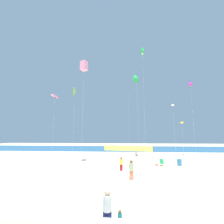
{
  "coord_description": "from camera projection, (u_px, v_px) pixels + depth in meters",
  "views": [
    {
      "loc": [
        0.18,
        -16.69,
        4.07
      ],
      "look_at": [
        -1.58,
        6.79,
        7.7
      ],
      "focal_mm": 24.15,
      "sensor_mm": 36.0,
      "label": 1
    }
  ],
  "objects": [
    {
      "name": "trash_barrel",
      "position": [
        179.0,
        162.0,
        20.32
      ],
      "size": [
        0.57,
        0.57,
        0.86
      ],
      "primitive_type": "cylinder",
      "color": "teal",
      "rests_on": "ground"
    },
    {
      "name": "beachgoer_mustard_shirt",
      "position": [
        121.0,
        163.0,
        17.54
      ],
      "size": [
        0.35,
        0.35,
        1.52
      ],
      "rotation": [
        0.0,
        0.0,
        3.22
      ],
      "color": "maroon",
      "rests_on": "ground"
    },
    {
      "name": "beach_handbag",
      "position": [
        157.0,
        165.0,
        20.01
      ],
      "size": [
        0.36,
        0.18,
        0.29
      ],
      "primitive_type": "cube",
      "color": "#EA7260",
      "rests_on": "ground"
    },
    {
      "name": "beachgoer_sage_shirt",
      "position": [
        131.0,
        169.0,
        13.98
      ],
      "size": [
        0.4,
        0.4,
        1.77
      ],
      "rotation": [
        0.0,
        0.0,
        3.87
      ],
      "color": "#EA7260",
      "rests_on": "ground"
    },
    {
      "name": "ground_plane",
      "position": [
        122.0,
        174.0,
        15.84
      ],
      "size": [
        120.0,
        120.0,
        0.0
      ],
      "primitive_type": "plane",
      "color": "beige"
    },
    {
      "name": "kite_violet_diamond",
      "position": [
        128.0,
        97.0,
        36.29
      ],
      "size": [
        0.77,
        0.77,
        13.63
      ],
      "color": "silver",
      "rests_on": "ground"
    },
    {
      "name": "kite_magenta_inflatable",
      "position": [
        190.0,
        84.0,
        30.25
      ],
      "size": [
        1.77,
        2.01,
        14.74
      ],
      "color": "silver",
      "rests_on": "ground"
    },
    {
      "name": "kite_yellow_diamond",
      "position": [
        182.0,
        122.0,
        30.66
      ],
      "size": [
        0.79,
        0.8,
        6.88
      ],
      "color": "silver",
      "rests_on": "ground"
    },
    {
      "name": "kite_lime_delta",
      "position": [
        75.0,
        92.0,
        28.06
      ],
      "size": [
        1.17,
        1.63,
        12.93
      ],
      "color": "silver",
      "rests_on": "ground"
    },
    {
      "name": "folding_beach_chair",
      "position": [
        162.0,
        162.0,
        20.19
      ],
      "size": [
        0.52,
        0.65,
        0.89
      ],
      "rotation": [
        0.0,
        0.0,
        -0.17
      ],
      "color": "#1E8C4C",
      "rests_on": "ground"
    },
    {
      "name": "ocean_band",
      "position": [
        123.0,
        148.0,
        46.8
      ],
      "size": [
        120.0,
        20.0,
        0.01
      ],
      "primitive_type": "cube",
      "color": "#28608C",
      "rests_on": "ground"
    },
    {
      "name": "kite_white_diamond",
      "position": [
        173.0,
        106.0,
        25.41
      ],
      "size": [
        0.61,
        0.61,
        9.27
      ],
      "color": "silver",
      "rests_on": "ground"
    },
    {
      "name": "kite_pink_tube",
      "position": [
        55.0,
        97.0,
        28.14
      ],
      "size": [
        0.48,
        2.18,
        11.44
      ],
      "color": "silver",
      "rests_on": "ground"
    },
    {
      "name": "kite_green_delta",
      "position": [
        137.0,
        79.0,
        29.88
      ],
      "size": [
        1.46,
        1.55,
        15.98
      ],
      "color": "silver",
      "rests_on": "ground"
    },
    {
      "name": "kite_green_tube",
      "position": [
        142.0,
        52.0,
        27.56
      ],
      "size": [
        0.66,
        1.61,
        19.54
      ],
      "color": "silver",
      "rests_on": "ground"
    },
    {
      "name": "mother_figure",
      "position": [
        107.0,
        208.0,
        6.64
      ],
      "size": [
        0.39,
        0.39,
        1.69
      ],
      "rotation": [
        0.0,
        0.0,
        -0.21
      ],
      "color": "navy",
      "rests_on": "ground"
    },
    {
      "name": "toddler_figure",
      "position": [
        120.0,
        219.0,
        6.59
      ],
      "size": [
        0.18,
        0.18,
        0.81
      ],
      "rotation": [
        0.0,
        0.0,
        0.32
      ],
      "color": "#2D2D33",
      "rests_on": "ground"
    },
    {
      "name": "beachgoer_coral_shirt",
      "position": [
        136.0,
        151.0,
        30.74
      ],
      "size": [
        0.35,
        0.35,
        1.52
      ],
      "rotation": [
        0.0,
        0.0,
        4.37
      ],
      "color": "white",
      "rests_on": "ground"
    },
    {
      "name": "kite_pink_box",
      "position": [
        84.0,
        66.0,
        22.71
      ],
      "size": [
        1.12,
        1.12,
        15.12
      ],
      "color": "silver",
      "rests_on": "ground"
    },
    {
      "name": "volleyball_net",
      "position": [
        127.0,
        149.0,
        26.91
      ],
      "size": [
        8.73,
        2.08,
        2.4
      ],
      "color": "#4C4C51",
      "rests_on": "ground"
    }
  ]
}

